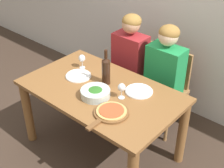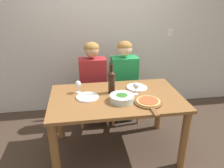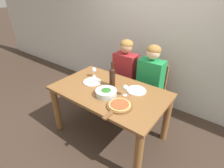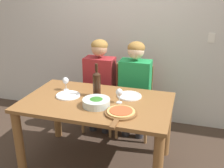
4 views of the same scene
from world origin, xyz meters
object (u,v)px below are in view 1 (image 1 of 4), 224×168
at_px(chair_left, 134,73).
at_px(wine_glass_left, 82,59).
at_px(broccoli_bowl, 95,93).
at_px(pizza_on_board, 111,112).
at_px(wine_bottle, 106,70).
at_px(dinner_plate_right, 139,91).
at_px(person_woman, 129,57).
at_px(dinner_plate_left, 78,76).
at_px(wine_glass_right, 122,88).
at_px(person_man, 164,70).
at_px(chair_right, 167,87).

distance_m(chair_left, wine_glass_left, 0.76).
xyz_separation_m(broccoli_bowl, wine_glass_left, (-0.47, 0.29, 0.07)).
bearing_deg(pizza_on_board, wine_bottle, 136.49).
bearing_deg(dinner_plate_right, wine_bottle, -165.27).
relative_size(person_woman, wine_bottle, 3.50).
bearing_deg(pizza_on_board, dinner_plate_left, 159.33).
relative_size(dinner_plate_left, pizza_on_board, 0.59).
height_order(broccoli_bowl, dinner_plate_left, broccoli_bowl).
bearing_deg(wine_glass_left, pizza_on_board, -27.99).
relative_size(dinner_plate_left, wine_glass_left, 1.71).
bearing_deg(broccoli_bowl, pizza_on_board, -20.42).
distance_m(dinner_plate_left, wine_glass_left, 0.20).
bearing_deg(dinner_plate_left, wine_glass_right, -0.48).
height_order(dinner_plate_right, pizza_on_board, pizza_on_board).
height_order(dinner_plate_left, wine_glass_left, wine_glass_left).
distance_m(wine_bottle, dinner_plate_left, 0.34).
height_order(person_man, dinner_plate_left, person_man).
distance_m(dinner_plate_right, pizza_on_board, 0.42).
height_order(chair_right, wine_glass_left, wine_glass_left).
bearing_deg(dinner_plate_left, pizza_on_board, -20.67).
bearing_deg(person_woman, wine_glass_left, -111.46).
height_order(person_woman, person_man, same).
height_order(chair_left, chair_right, same).
relative_size(chair_left, person_man, 0.72).
bearing_deg(wine_bottle, person_man, 64.47).
bearing_deg(dinner_plate_left, wine_glass_left, 122.61).
relative_size(broccoli_bowl, wine_glass_left, 1.78).
bearing_deg(wine_bottle, wine_glass_left, 171.13).
distance_m(chair_left, dinner_plate_right, 0.84).
relative_size(person_man, pizza_on_board, 2.84).
distance_m(person_man, dinner_plate_right, 0.50).
distance_m(dinner_plate_right, wine_glass_left, 0.73).
height_order(broccoli_bowl, wine_glass_left, wine_glass_left).
height_order(wine_bottle, wine_glass_right, wine_bottle).
bearing_deg(person_man, chair_right, 90.00).
height_order(chair_left, dinner_plate_left, chair_left).
xyz_separation_m(chair_right, dinner_plate_left, (-0.57, -0.79, 0.27)).
xyz_separation_m(wine_bottle, pizza_on_board, (0.35, -0.33, -0.13)).
bearing_deg(person_woman, person_man, 0.00).
relative_size(person_man, wine_bottle, 3.50).
height_order(wine_glass_left, wine_glass_right, same).
xyz_separation_m(dinner_plate_right, pizza_on_board, (0.02, -0.42, 0.01)).
xyz_separation_m(broccoli_bowl, pizza_on_board, (0.27, -0.10, -0.02)).
distance_m(person_woman, dinner_plate_right, 0.72).
height_order(chair_right, dinner_plate_right, chair_right).
xyz_separation_m(dinner_plate_right, wine_glass_right, (-0.06, -0.18, 0.10)).
bearing_deg(chair_left, person_man, -12.98).
xyz_separation_m(person_man, broccoli_bowl, (-0.20, -0.82, 0.04)).
relative_size(chair_left, wine_bottle, 2.53).
relative_size(person_woman, broccoli_bowl, 4.62).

